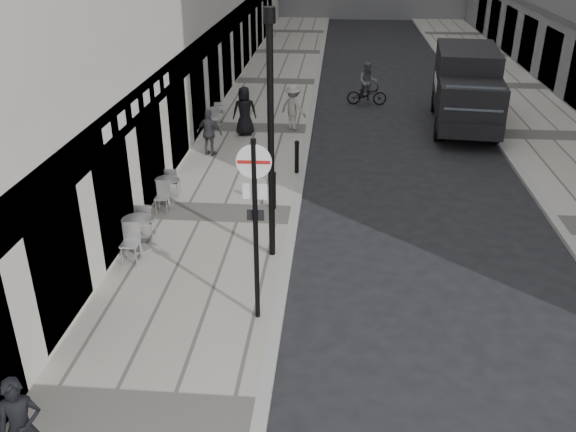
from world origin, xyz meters
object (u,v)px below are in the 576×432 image
(lamppost, at_px, (271,128))
(panel_van, at_px, (466,84))
(walking_man, at_px, (22,428))
(sign_post, at_px, (255,208))
(cyclist, at_px, (367,88))

(lamppost, distance_m, panel_van, 13.03)
(walking_man, xyz_separation_m, panel_van, (9.19, 17.89, 0.68))
(panel_van, bearing_deg, walking_man, -111.43)
(walking_man, bearing_deg, panel_van, 42.00)
(walking_man, relative_size, sign_post, 0.44)
(panel_van, distance_m, cyclist, 4.64)
(walking_man, distance_m, cyclist, 21.30)
(sign_post, distance_m, cyclist, 16.81)
(walking_man, distance_m, panel_van, 20.13)
(lamppost, distance_m, cyclist, 14.40)
(lamppost, xyz_separation_m, cyclist, (2.70, 13.92, -2.54))
(cyclist, bearing_deg, walking_man, -104.44)
(lamppost, xyz_separation_m, panel_van, (6.39, 11.24, -1.65))
(lamppost, bearing_deg, panel_van, 60.39)
(walking_man, distance_m, lamppost, 7.59)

